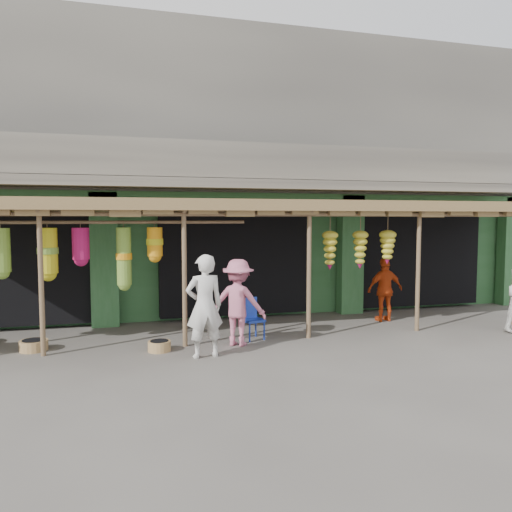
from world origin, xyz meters
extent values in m
plane|color=#514C47|center=(0.00, 0.00, 0.00)|extent=(80.00, 80.00, 0.00)
cube|color=gray|center=(0.00, 5.00, 5.00)|extent=(16.00, 6.00, 4.00)
cube|color=#2D6033|center=(0.00, 5.15, 1.50)|extent=(16.00, 5.70, 3.00)
cube|color=gray|center=(0.00, 1.65, 3.20)|extent=(16.00, 0.90, 0.22)
cube|color=gray|center=(0.00, 1.25, 3.70)|extent=(16.00, 0.10, 0.80)
cube|color=#2D6033|center=(0.00, 2.05, 2.85)|extent=(16.00, 0.35, 0.35)
cube|color=yellow|center=(-5.00, 1.97, 2.75)|extent=(1.70, 0.06, 0.55)
cube|color=#B21414|center=(-5.00, 1.93, 2.75)|extent=(1.30, 0.02, 0.30)
cube|color=black|center=(-5.00, 3.00, 1.35)|extent=(3.60, 2.00, 2.50)
cube|color=black|center=(0.00, 3.00, 1.35)|extent=(3.60, 2.00, 2.50)
cube|color=black|center=(5.00, 3.00, 1.35)|extent=(3.60, 2.00, 2.50)
cube|color=#2D6033|center=(-3.00, 2.05, 1.50)|extent=(0.60, 0.35, 3.00)
cube|color=#2D6033|center=(3.00, 2.05, 1.50)|extent=(0.60, 0.35, 3.00)
cube|color=#2D6033|center=(7.90, 2.05, 1.50)|extent=(0.60, 0.35, 3.00)
cylinder|color=brown|center=(-4.00, -0.20, 1.30)|extent=(0.09, 0.09, 2.60)
cylinder|color=brown|center=(-1.50, -0.20, 1.30)|extent=(0.09, 0.09, 2.60)
cylinder|color=brown|center=(1.00, -0.20, 1.30)|extent=(0.09, 0.09, 2.60)
cylinder|color=brown|center=(3.50, -0.20, 1.30)|extent=(0.09, 0.09, 2.60)
cylinder|color=brown|center=(-0.25, -0.20, 2.50)|extent=(12.90, 0.08, 0.08)
cylinder|color=brown|center=(-3.00, 0.20, 2.35)|extent=(5.50, 0.06, 0.06)
cube|color=brown|center=(0.00, 0.90, 2.68)|extent=(14.00, 2.70, 0.22)
cylinder|color=navy|center=(-0.24, -0.22, 0.19)|extent=(0.03, 0.03, 0.37)
cylinder|color=navy|center=(0.08, -0.13, 0.19)|extent=(0.03, 0.03, 0.37)
cylinder|color=navy|center=(-0.33, 0.10, 0.19)|extent=(0.03, 0.03, 0.37)
cylinder|color=navy|center=(0.00, 0.19, 0.19)|extent=(0.03, 0.03, 0.37)
cube|color=navy|center=(-0.12, -0.01, 0.39)|extent=(0.48, 0.48, 0.05)
cube|color=navy|center=(-0.17, 0.17, 0.61)|extent=(0.39, 0.14, 0.42)
cylinder|color=#A07648|center=(-4.22, 0.22, 0.10)|extent=(0.62, 0.62, 0.19)
cylinder|color=olive|center=(-2.00, -0.43, 0.09)|extent=(0.53, 0.53, 0.19)
imported|color=silver|center=(-1.26, -1.04, 0.90)|extent=(0.70, 0.50, 1.81)
imported|color=#C03C12|center=(3.35, 0.90, 0.75)|extent=(0.88, 0.37, 1.50)
imported|color=#C66984|center=(-0.51, -0.38, 0.83)|extent=(1.23, 1.08, 1.65)
camera|label=1|loc=(-2.66, -9.53, 2.42)|focal=35.00mm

